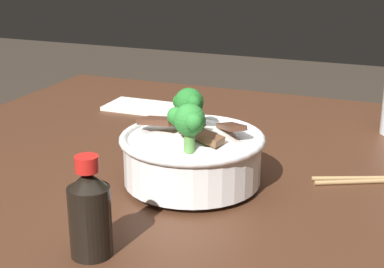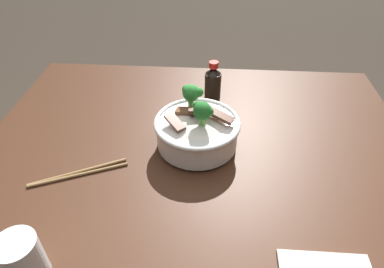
% 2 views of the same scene
% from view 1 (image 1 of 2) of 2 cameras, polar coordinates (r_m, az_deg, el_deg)
% --- Properties ---
extents(dining_table, '(1.12, 1.00, 0.83)m').
position_cam_1_polar(dining_table, '(1.00, 1.69, -10.75)').
color(dining_table, '#472819').
rests_on(dining_table, ground).
extents(rice_bowl, '(0.21, 0.21, 0.14)m').
position_cam_1_polar(rice_bowl, '(0.85, 0.24, -1.89)').
color(rice_bowl, white).
rests_on(rice_bowl, dining_table).
extents(soy_sauce_bottle, '(0.05, 0.05, 0.12)m').
position_cam_1_polar(soy_sauce_bottle, '(0.68, -9.98, -7.57)').
color(soy_sauce_bottle, black).
rests_on(soy_sauce_bottle, dining_table).
extents(folded_napkin, '(0.16, 0.09, 0.01)m').
position_cam_1_polar(folded_napkin, '(1.27, -4.68, 2.64)').
color(folded_napkin, silver).
rests_on(folded_napkin, dining_table).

